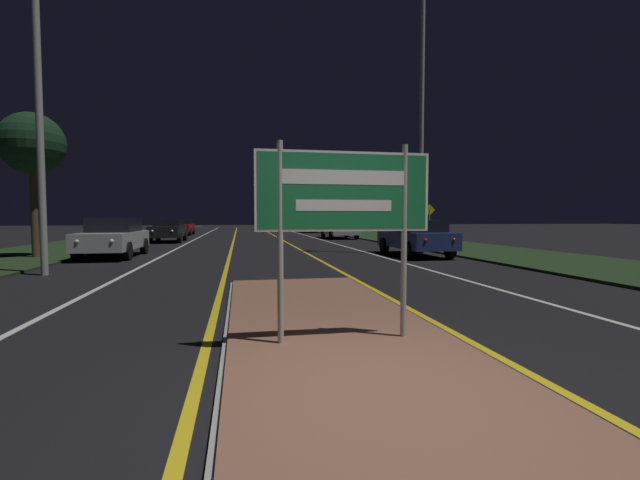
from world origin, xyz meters
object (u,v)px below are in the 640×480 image
object	(u,v)px
streetlight_right_near	(422,74)
highway_sign	(344,201)
car_approaching_1	(168,230)
car_receding_3	(298,223)
car_receding_1	(339,228)
car_approaching_0	(114,237)
car_approaching_2	(182,227)
car_receding_2	(311,224)
car_receding_0	(416,237)
streetlight_left_near	(37,42)
warning_sign	(429,220)

from	to	relation	value
streetlight_right_near	highway_sign	bearing A→B (deg)	-117.62
car_approaching_1	car_receding_3	bearing A→B (deg)	65.17
car_receding_1	car_approaching_0	size ratio (longest dim) A/B	1.06
car_receding_1	car_receding_3	distance (m)	22.22
streetlight_right_near	car_approaching_2	world-z (taller)	streetlight_right_near
car_receding_2	car_approaching_0	world-z (taller)	car_approaching_0
highway_sign	car_receding_0	bearing A→B (deg)	62.96
streetlight_right_near	car_approaching_1	xyz separation A→B (m)	(-11.61, 11.01, -6.54)
streetlight_left_near	car_receding_3	world-z (taller)	streetlight_left_near
car_receding_3	car_approaching_2	distance (m)	18.76
car_approaching_1	highway_sign	bearing A→B (deg)	-76.37
highway_sign	warning_sign	world-z (taller)	highway_sign
car_receding_0	car_receding_1	bearing A→B (deg)	89.32
streetlight_left_near	car_approaching_1	distance (m)	16.04
car_receding_0	car_receding_3	distance (m)	36.08
car_receding_0	car_approaching_0	bearing A→B (deg)	172.21
streetlight_left_near	streetlight_right_near	world-z (taller)	streetlight_right_near
streetlight_left_near	car_receding_1	distance (m)	21.83
streetlight_right_near	warning_sign	xyz separation A→B (m)	(2.36, 4.21, -5.93)
highway_sign	car_receding_2	world-z (taller)	highway_sign
highway_sign	warning_sign	size ratio (longest dim) A/B	1.08
highway_sign	car_receding_1	bearing A→B (deg)	76.86
car_approaching_0	warning_sign	bearing A→B (deg)	12.56
streetlight_right_near	car_approaching_0	size ratio (longest dim) A/B	2.52
highway_sign	car_receding_1	distance (m)	25.65
streetlight_left_near	car_approaching_1	size ratio (longest dim) A/B	2.28
car_approaching_2	warning_sign	size ratio (longest dim) A/B	2.18
car_approaching_1	car_receding_1	bearing A→B (deg)	11.30
car_receding_0	car_receding_1	world-z (taller)	car_receding_1
car_approaching_1	car_approaching_2	xyz separation A→B (m)	(-0.49, 9.91, -0.03)
car_receding_1	car_receding_2	world-z (taller)	car_receding_2
streetlight_left_near	streetlight_right_near	distance (m)	13.11
car_receding_3	warning_sign	xyz separation A→B (m)	(2.65, -31.28, 0.57)
car_receding_1	car_receding_2	bearing A→B (deg)	90.21
streetlight_right_near	car_approaching_2	distance (m)	25.05
highway_sign	car_approaching_0	size ratio (longest dim) A/B	0.52
car_approaching_2	car_receding_0	bearing A→B (deg)	-61.53
streetlight_left_near	streetlight_right_near	bearing A→B (deg)	18.34
car_approaching_0	car_approaching_1	size ratio (longest dim) A/B	1.04
car_receding_1	highway_sign	bearing A→B (deg)	-103.14
car_receding_2	car_receding_0	bearing A→B (deg)	-90.26
car_approaching_2	car_receding_2	bearing A→B (deg)	21.49
warning_sign	streetlight_right_near	bearing A→B (deg)	-119.28
car_approaching_0	car_receding_2	bearing A→B (deg)	64.49
streetlight_right_near	car_receding_3	distance (m)	36.09
car_receding_1	car_approaching_2	world-z (taller)	car_receding_1
car_receding_1	car_approaching_1	bearing A→B (deg)	-168.70
streetlight_left_near	warning_sign	xyz separation A→B (m)	(14.75, 8.32, -4.68)
streetlight_left_near	car_receding_1	size ratio (longest dim) A/B	2.07
car_receding_2	car_approaching_2	bearing A→B (deg)	-158.51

